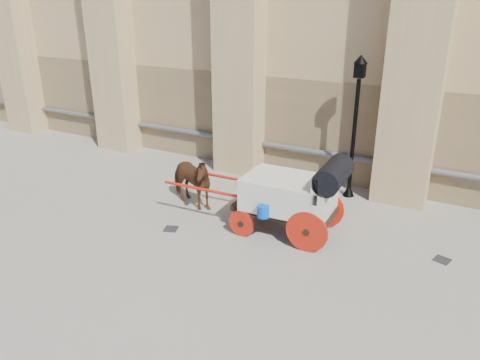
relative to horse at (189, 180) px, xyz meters
The scene contains 6 objects.
ground 1.25m from the horse, 33.62° to the right, with size 90.00×90.00×0.00m, color gray.
horse is the anchor object (origin of this frame).
carriage 3.05m from the horse, ahead, with size 4.47×1.62×1.94m.
street_lamp 4.64m from the horse, 37.20° to the left, with size 0.36×0.36×3.88m.
drain_grate_near 1.57m from the horse, 75.65° to the right, with size 0.32×0.32×0.01m, color black.
drain_grate_far 6.35m from the horse, ahead, with size 0.32×0.32×0.01m, color black.
Camera 1 is at (5.79, -8.84, 5.32)m, focal length 35.00 mm.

